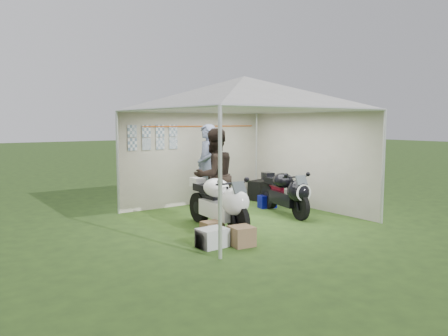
{
  "coord_description": "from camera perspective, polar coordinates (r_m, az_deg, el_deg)",
  "views": [
    {
      "loc": [
        -5.66,
        -7.26,
        2.06
      ],
      "look_at": [
        -0.26,
        0.35,
        1.07
      ],
      "focal_mm": 35.0,
      "sensor_mm": 36.0,
      "label": 1
    }
  ],
  "objects": [
    {
      "name": "person_blue_jacket",
      "position": [
        10.45,
        -2.23,
        0.24
      ],
      "size": [
        0.59,
        0.8,
        2.0
      ],
      "primitive_type": "imported",
      "rotation": [
        0.0,
        0.0,
        -1.72
      ],
      "color": "slate",
      "rests_on": "ground"
    },
    {
      "name": "crate_3",
      "position": [
        8.04,
        -1.55,
        -7.84
      ],
      "size": [
        0.38,
        0.27,
        0.25
      ],
      "primitive_type": "cube",
      "rotation": [
        0.0,
        0.0,
        0.0
      ],
      "color": "brown",
      "rests_on": "ground"
    },
    {
      "name": "canopy_tent",
      "position": [
        9.25,
        2.51,
        9.25
      ],
      "size": [
        5.66,
        5.66,
        3.0
      ],
      "color": "silver",
      "rests_on": "ground"
    },
    {
      "name": "crate_0",
      "position": [
        7.29,
        -1.53,
        -9.08
      ],
      "size": [
        0.48,
        0.38,
        0.31
      ],
      "primitive_type": "cube",
      "rotation": [
        0.0,
        0.0,
        0.05
      ],
      "color": "silver",
      "rests_on": "ground"
    },
    {
      "name": "motorcycle_white",
      "position": [
        8.29,
        -0.46,
        -4.34
      ],
      "size": [
        0.53,
        2.05,
        1.01
      ],
      "rotation": [
        0.0,
        0.0,
        -0.06
      ],
      "color": "black",
      "rests_on": "ground"
    },
    {
      "name": "person_dark_jacket",
      "position": [
        8.9,
        -1.28,
        -1.01
      ],
      "size": [
        0.97,
        0.77,
        1.93
      ],
      "primitive_type": "imported",
      "rotation": [
        0.0,
        0.0,
        3.18
      ],
      "color": "black",
      "rests_on": "ground"
    },
    {
      "name": "crate_1",
      "position": [
        7.36,
        2.32,
        -8.87
      ],
      "size": [
        0.41,
        0.41,
        0.33
      ],
      "primitive_type": "cube",
      "rotation": [
        0.0,
        0.0,
        -0.12
      ],
      "color": "brown",
      "rests_on": "ground"
    },
    {
      "name": "crate_2",
      "position": [
        7.47,
        -0.74,
        -9.13
      ],
      "size": [
        0.34,
        0.31,
        0.21
      ],
      "primitive_type": "cube",
      "rotation": [
        0.0,
        0.0,
        -0.32
      ],
      "color": "silver",
      "rests_on": "ground"
    },
    {
      "name": "ground",
      "position": [
        9.43,
        2.56,
        -6.56
      ],
      "size": [
        80.0,
        80.0,
        0.0
      ],
      "primitive_type": "plane",
      "color": "#294219",
      "rests_on": "ground"
    },
    {
      "name": "motorcycle_black",
      "position": [
        9.75,
        8.16,
        -3.03
      ],
      "size": [
        0.69,
        1.91,
        0.95
      ],
      "rotation": [
        0.0,
        0.0,
        -0.22
      ],
      "color": "black",
      "rests_on": "ground"
    },
    {
      "name": "equipment_box",
      "position": [
        11.57,
        4.68,
        -2.92
      ],
      "size": [
        0.59,
        0.51,
        0.52
      ],
      "primitive_type": "cube",
      "rotation": [
        0.0,
        0.0,
        0.2
      ],
      "color": "black",
      "rests_on": "ground"
    },
    {
      "name": "paddock_stand",
      "position": [
        10.56,
        5.66,
        -4.38
      ],
      "size": [
        0.45,
        0.33,
        0.3
      ],
      "primitive_type": "cube",
      "rotation": [
        0.0,
        0.0,
        -0.22
      ],
      "color": "#0E14B1",
      "rests_on": "ground"
    }
  ]
}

